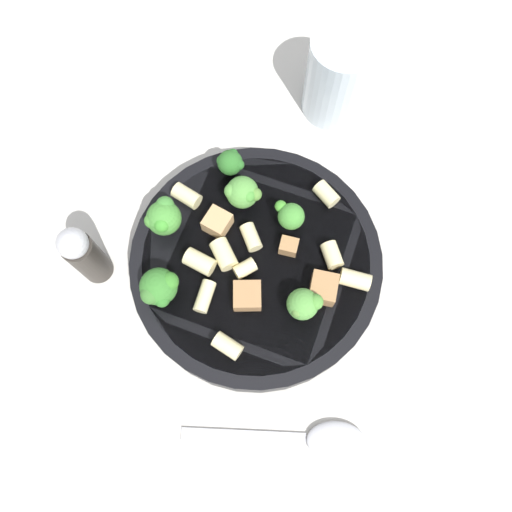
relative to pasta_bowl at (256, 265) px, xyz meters
The scene contains 25 objects.
ground_plane 0.02m from the pasta_bowl, ahead, with size 2.00×2.00×0.00m, color beige.
pasta_bowl is the anchor object (origin of this frame).
broccoli_floret_0 0.10m from the pasta_bowl, 115.47° to the right, with size 0.04×0.04×0.04m.
broccoli_floret_1 0.06m from the pasta_bowl, 95.94° to the left, with size 0.03×0.03×0.03m.
broccoli_floret_2 0.10m from the pasta_bowl, 147.88° to the left, with size 0.03×0.03×0.03m.
broccoli_floret_3 0.08m from the pasta_bowl, ahead, with size 0.03×0.03×0.04m.
broccoli_floret_4 0.07m from the pasta_bowl, 145.03° to the left, with size 0.03×0.03×0.04m.
broccoli_floret_5 0.10m from the pasta_bowl, 158.23° to the right, with size 0.03×0.03×0.04m.
rigatoni_0 0.09m from the pasta_bowl, 64.18° to the right, with size 0.02×0.02×0.03m, color beige.
rigatoni_1 0.07m from the pasta_bowl, 98.36° to the right, with size 0.01×0.01×0.03m, color beige.
rigatoni_2 0.08m from the pasta_bowl, 44.03° to the left, with size 0.02×0.02×0.02m, color beige.
rigatoni_3 0.06m from the pasta_bowl, 131.55° to the right, with size 0.02×0.02×0.03m, color beige.
rigatoni_4 0.10m from the pasta_bowl, 85.91° to the left, with size 0.02×0.02×0.02m, color beige.
rigatoni_5 0.04m from the pasta_bowl, 141.10° to the right, with size 0.02×0.02×0.03m, color beige.
rigatoni_6 0.03m from the pasta_bowl, 146.18° to the left, with size 0.01×0.01×0.03m, color beige.
rigatoni_7 0.10m from the pasta_bowl, behind, with size 0.02×0.02×0.03m, color beige.
rigatoni_8 0.10m from the pasta_bowl, 29.13° to the left, with size 0.02×0.02×0.03m, color beige.
rigatoni_9 0.03m from the pasta_bowl, 88.61° to the right, with size 0.01×0.01×0.02m, color beige.
chicken_chunk_0 0.06m from the pasta_bowl, behind, with size 0.02×0.02×0.02m, color tan.
chicken_chunk_1 0.07m from the pasta_bowl, 15.86° to the left, with size 0.03×0.02×0.02m, color #A87A4C.
chicken_chunk_2 0.05m from the pasta_bowl, 59.24° to the right, with size 0.03×0.03×0.02m, color #A87A4C.
chicken_chunk_3 0.04m from the pasta_bowl, 61.74° to the left, with size 0.02×0.02×0.01m, color #A87A4C.
drinking_glass 0.22m from the pasta_bowl, 109.07° to the left, with size 0.07×0.07×0.10m.
pepper_shaker 0.16m from the pasta_bowl, 138.13° to the right, with size 0.03×0.03×0.09m.
spoon 0.17m from the pasta_bowl, 29.76° to the right, with size 0.15×0.13×0.01m.
Camera 1 is at (0.10, -0.11, 0.50)m, focal length 35.00 mm.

